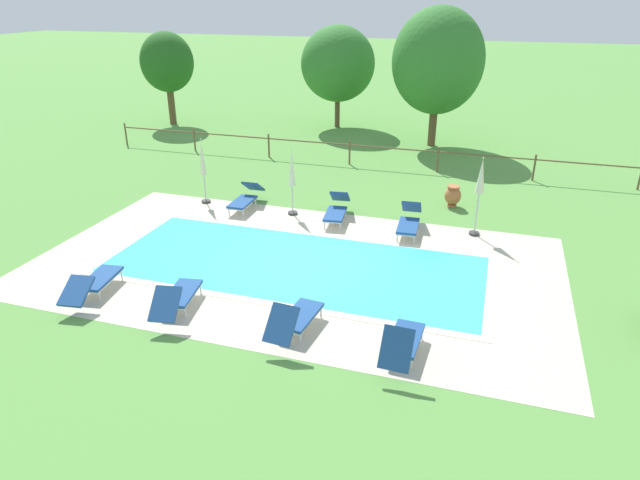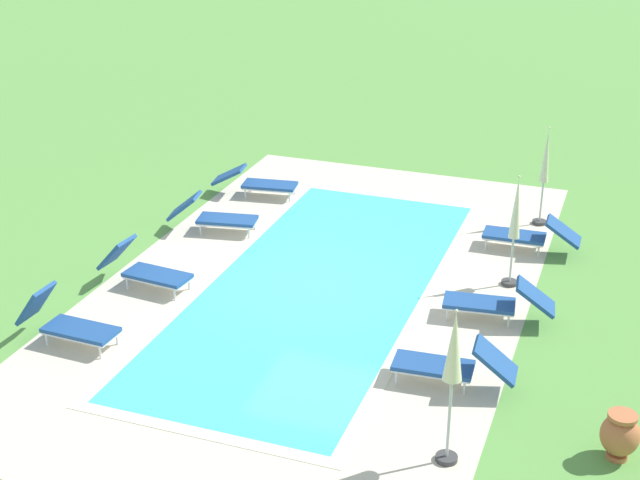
% 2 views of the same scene
% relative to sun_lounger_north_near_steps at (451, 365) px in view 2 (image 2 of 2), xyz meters
% --- Properties ---
extents(ground_plane, '(160.00, 160.00, 0.00)m').
position_rel_sun_lounger_north_near_steps_xyz_m(ground_plane, '(-2.59, -3.22, -0.37)').
color(ground_plane, '#599342').
extents(pool_deck_paving, '(14.16, 8.12, 0.01)m').
position_rel_sun_lounger_north_near_steps_xyz_m(pool_deck_paving, '(-2.59, -3.22, -0.37)').
color(pool_deck_paving, beige).
rests_on(pool_deck_paving, ground).
extents(swimming_pool_water, '(10.11, 4.06, 0.01)m').
position_rel_sun_lounger_north_near_steps_xyz_m(swimming_pool_water, '(-2.59, -3.22, -0.37)').
color(swimming_pool_water, '#42CCD6').
rests_on(swimming_pool_water, ground).
extents(pool_coping_rim, '(10.59, 4.54, 0.01)m').
position_rel_sun_lounger_north_near_steps_xyz_m(pool_coping_rim, '(-2.59, -3.22, -0.37)').
color(pool_coping_rim, beige).
rests_on(pool_coping_rim, ground).
extents(sun_lounger_north_near_steps, '(0.73, 2.02, 0.86)m').
position_rel_sun_lounger_north_near_steps_xyz_m(sun_lounger_north_near_steps, '(0.00, 0.00, 0.00)').
color(sun_lounger_north_near_steps, navy).
rests_on(sun_lounger_north_near_steps, ground).
extents(sun_lounger_north_mid, '(0.95, 2.05, 0.87)m').
position_rel_sun_lounger_north_near_steps_xyz_m(sun_lounger_north_mid, '(-4.35, -6.31, 0.00)').
color(sun_lounger_north_mid, navy).
rests_on(sun_lounger_north_mid, ground).
extents(sun_lounger_north_far, '(0.84, 2.06, 0.83)m').
position_rel_sun_lounger_north_near_steps_xyz_m(sun_lounger_north_far, '(-2.41, 0.29, -0.00)').
color(sun_lounger_north_far, navy).
rests_on(sun_lounger_north_far, ground).
extents(sun_lounger_north_end, '(0.67, 1.85, 1.01)m').
position_rel_sun_lounger_north_near_steps_xyz_m(sun_lounger_north_end, '(0.96, -6.58, 0.02)').
color(sun_lounger_north_end, navy).
rests_on(sun_lounger_north_end, ground).
extents(sun_lounger_south_near_corner, '(0.65, 2.04, 0.80)m').
position_rel_sun_lounger_north_near_steps_xyz_m(sun_lounger_south_near_corner, '(-5.70, 0.40, -0.01)').
color(sun_lounger_south_near_corner, navy).
rests_on(sun_lounger_south_near_corner, ground).
extents(sun_lounger_south_mid, '(0.90, 2.13, 0.74)m').
position_rel_sun_lounger_north_near_steps_xyz_m(sun_lounger_south_mid, '(-6.69, -6.28, -0.02)').
color(sun_lounger_south_mid, navy).
rests_on(sun_lounger_south_mid, ground).
extents(sun_lounger_south_far, '(0.77, 1.94, 0.96)m').
position_rel_sun_lounger_north_near_steps_xyz_m(sun_lounger_south_far, '(-1.42, -6.39, 0.01)').
color(sun_lounger_south_far, navy).
rests_on(sun_lounger_south_far, ground).
extents(patio_umbrella_closed_row_west, '(0.32, 0.32, 2.45)m').
position_rel_sun_lounger_north_near_steps_xyz_m(patio_umbrella_closed_row_west, '(1.96, 0.39, 1.31)').
color(patio_umbrella_closed_row_west, '#383838').
rests_on(patio_umbrella_closed_row_west, ground).
extents(patio_umbrella_closed_row_mid_west, '(0.32, 0.32, 2.31)m').
position_rel_sun_lounger_north_near_steps_xyz_m(patio_umbrella_closed_row_mid_west, '(-7.28, 0.45, 1.01)').
color(patio_umbrella_closed_row_mid_west, '#383838').
rests_on(patio_umbrella_closed_row_mid_west, ground).
extents(patio_umbrella_closed_row_east, '(0.32, 0.32, 2.30)m').
position_rel_sun_lounger_north_near_steps_xyz_m(patio_umbrella_closed_row_east, '(-3.95, 0.32, 1.05)').
color(patio_umbrella_closed_row_east, '#383838').
rests_on(patio_umbrella_closed_row_east, ground).
extents(terracotta_urn_near_fence, '(0.56, 0.56, 0.74)m').
position_rel_sun_lounger_north_near_steps_xyz_m(terracotta_urn_near_fence, '(1.07, 2.68, 0.03)').
color(terracotta_urn_near_fence, '#B7663D').
rests_on(terracotta_urn_near_fence, ground).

